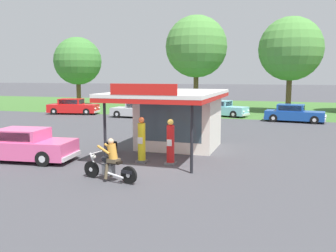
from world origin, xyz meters
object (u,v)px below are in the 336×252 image
gas_pump_offside (170,144)px  parked_car_back_row_far_left (137,110)px  parked_car_back_row_centre_left (294,114)px  parked_car_back_row_centre_right (73,107)px  motorcycle_with_rider (110,163)px  featured_classic_sedan (17,146)px  spare_tire_stack (111,147)px  parked_car_second_row_spare (220,109)px  gas_pump_nearside (142,142)px

gas_pump_offside → parked_car_back_row_far_left: bearing=116.7°
parked_car_back_row_centre_left → parked_car_back_row_centre_right: size_ratio=0.95×
motorcycle_with_rider → parked_car_back_row_centre_left: bearing=70.9°
featured_classic_sedan → motorcycle_with_rider: bearing=-17.4°
parked_car_back_row_far_left → spare_tire_stack: size_ratio=8.35×
motorcycle_with_rider → featured_classic_sedan: size_ratio=0.41×
gas_pump_offside → featured_classic_sedan: gas_pump_offside is taller
gas_pump_offside → spare_tire_stack: size_ratio=3.29×
parked_car_back_row_centre_right → spare_tire_stack: size_ratio=8.80×
parked_car_back_row_centre_left → parked_car_second_row_spare: 7.12m
parked_car_second_row_spare → parked_car_back_row_far_left: parked_car_back_row_far_left is taller
gas_pump_offside → featured_classic_sedan: size_ratio=0.35×
parked_car_back_row_far_left → parked_car_back_row_centre_right: 7.38m
parked_car_second_row_spare → featured_classic_sedan: bearing=-105.5°
gas_pump_nearside → parked_car_back_row_far_left: 17.43m
parked_car_second_row_spare → parked_car_back_row_centre_right: size_ratio=1.06×
gas_pump_offside → spare_tire_stack: 3.84m
parked_car_back_row_centre_left → parked_car_back_row_far_left: bearing=-176.2°
gas_pump_offside → parked_car_back_row_far_left: size_ratio=0.39×
motorcycle_with_rider → gas_pump_offside: bearing=65.6°
motorcycle_with_rider → spare_tire_stack: size_ratio=3.85×
spare_tire_stack → parked_car_second_row_spare: bearing=82.3°
featured_classic_sedan → parked_car_back_row_centre_right: bearing=115.0°
parked_car_second_row_spare → gas_pump_nearside: bearing=-90.8°
featured_classic_sedan → parked_car_back_row_centre_right: (-8.52, 18.24, 0.05)m
parked_car_back_row_far_left → motorcycle_with_rider: bearing=-70.7°
gas_pump_nearside → parked_car_second_row_spare: 19.64m
parked_car_back_row_centre_right → parked_car_second_row_spare: bearing=10.6°
parked_car_second_row_spare → spare_tire_stack: 18.40m
parked_car_back_row_centre_left → parked_car_back_row_far_left: (-13.62, -0.90, -0.01)m
gas_pump_nearside → gas_pump_offside: 1.33m
parked_car_back_row_centre_left → spare_tire_stack: 18.02m
featured_classic_sedan → spare_tire_stack: 4.32m
gas_pump_nearside → gas_pump_offside: gas_pump_nearside is taller
parked_car_back_row_centre_right → parked_car_back_row_centre_left: bearing=0.1°
gas_pump_offside → spare_tire_stack: bearing=158.2°
gas_pump_offside → parked_car_back_row_centre_right: 22.90m
parked_car_second_row_spare → parked_car_back_row_centre_right: bearing=-169.4°
spare_tire_stack → parked_car_back_row_centre_right: bearing=127.4°
gas_pump_offside → parked_car_back_row_centre_right: bearing=132.3°
parked_car_back_row_centre_left → parked_car_second_row_spare: bearing=158.1°
featured_classic_sedan → parked_car_second_row_spare: (5.82, 20.93, 0.02)m
parked_car_back_row_centre_right → parked_car_back_row_far_left: bearing=-6.8°
motorcycle_with_rider → spare_tire_stack: 4.93m
parked_car_back_row_centre_right → spare_tire_stack: 19.57m
gas_pump_nearside → parked_car_back_row_far_left: (-6.74, 16.08, -0.26)m
motorcycle_with_rider → featured_classic_sedan: motorcycle_with_rider is taller
parked_car_back_row_centre_left → parked_car_back_row_far_left: size_ratio=1.00×
gas_pump_nearside → parked_car_back_row_far_left: size_ratio=0.40×
parked_car_second_row_spare → parked_car_back_row_far_left: (-7.01, -3.56, -0.02)m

